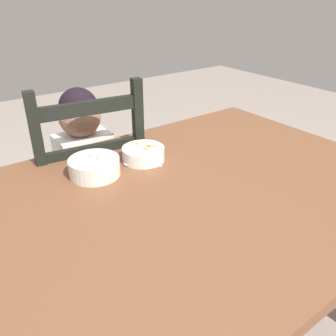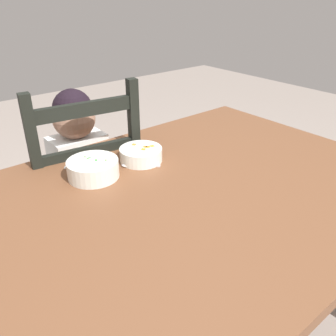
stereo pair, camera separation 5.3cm
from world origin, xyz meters
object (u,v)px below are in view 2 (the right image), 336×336
Objects in this scene: bowl_of_peas at (93,168)px; bowl_of_carrots at (141,154)px; child_figure at (83,167)px; spoon at (133,165)px; dining_table at (200,208)px; dining_chair at (85,200)px.

bowl_of_carrots is at bearing -0.01° from bowl_of_peas.
spoon is (0.05, -0.31, 0.12)m from child_figure.
dining_table is 8.75× the size of bowl_of_carrots.
child_figure is (0.01, -0.00, 0.16)m from dining_chair.
dining_chair is 1.05× the size of child_figure.
bowl_of_carrots is at bearing -70.57° from dining_chair.
dining_table is 7.93× the size of bowl_of_peas.
child_figure is (-0.15, 0.55, -0.02)m from dining_table.
bowl_of_peas is at bearing -106.66° from dining_chair.
child_figure reaches higher than bowl_of_carrots.
bowl_of_peas is 0.15m from spoon.
dining_table is 0.29m from bowl_of_carrots.
dining_chair is at bearing 100.09° from spoon.
bowl_of_carrots is at bearing 23.44° from spoon.
bowl_of_carrots is (0.10, -0.30, 0.30)m from dining_chair.
child_figure reaches higher than bowl_of_peas.
child_figure is 6.23× the size of bowl_of_carrots.
dining_table is at bearing -74.50° from dining_chair.
dining_chair is 0.16m from child_figure.
spoon is (-0.10, 0.24, 0.10)m from dining_table.
child_figure is 0.34m from bowl_of_peas.
bowl_of_peas is at bearing 179.99° from bowl_of_carrots.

